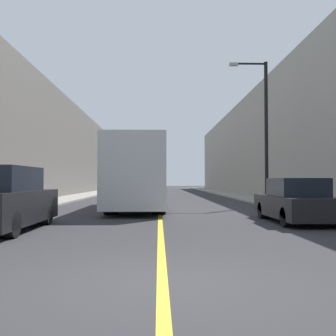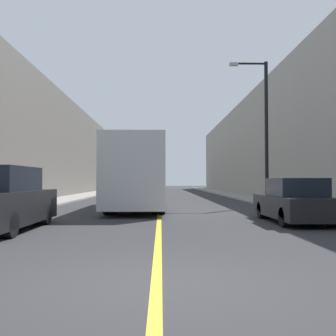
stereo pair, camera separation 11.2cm
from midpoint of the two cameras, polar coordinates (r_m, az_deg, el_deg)
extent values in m
plane|color=#2D2D30|center=(5.67, -1.11, -16.58)|extent=(200.00, 200.00, 0.00)
cube|color=gray|center=(36.20, -12.29, -3.98)|extent=(2.58, 72.00, 0.11)
cube|color=gray|center=(36.20, 10.18, -3.99)|extent=(2.58, 72.00, 0.11)
cube|color=#66605B|center=(37.09, -17.24, 3.00)|extent=(4.00, 72.00, 9.02)
cube|color=gray|center=(37.11, 15.13, 3.44)|extent=(4.00, 72.00, 9.61)
cube|color=gold|center=(35.52, -1.06, -4.15)|extent=(0.16, 72.00, 0.01)
cube|color=silver|center=(20.11, -4.09, -0.76)|extent=(2.60, 10.67, 3.08)
cube|color=black|center=(14.84, -5.18, 1.70)|extent=(2.21, 0.04, 1.39)
cylinder|color=black|center=(16.92, -8.14, -5.14)|extent=(0.57, 0.92, 0.92)
cylinder|color=black|center=(16.80, -1.24, -5.18)|extent=(0.57, 0.92, 0.92)
cylinder|color=black|center=(23.50, -6.14, -4.21)|extent=(0.57, 0.92, 0.92)
cylinder|color=black|center=(23.41, -1.18, -4.23)|extent=(0.57, 0.92, 0.92)
cube|color=black|center=(12.35, -22.73, -5.27)|extent=(1.87, 4.93, 0.94)
cylinder|color=black|center=(10.70, -22.13, -7.62)|extent=(0.41, 0.68, 0.68)
cylinder|color=black|center=(13.58, -17.46, -6.41)|extent=(0.41, 0.68, 0.68)
cube|color=black|center=(14.32, 18.05, -5.33)|extent=(1.78, 4.50, 0.72)
cube|color=black|center=(14.08, 18.33, -2.66)|extent=(1.56, 2.02, 0.61)
cube|color=black|center=(12.24, 21.46, -5.31)|extent=(1.51, 0.04, 0.33)
cylinder|color=black|center=(12.80, 17.17, -6.83)|extent=(0.39, 0.62, 0.62)
cylinder|color=black|center=(13.30, 22.89, -6.58)|extent=(0.39, 0.62, 0.62)
cylinder|color=black|center=(15.47, 13.92, -5.98)|extent=(0.39, 0.62, 0.62)
cylinder|color=black|center=(15.88, 18.78, -5.82)|extent=(0.39, 0.62, 0.62)
cylinder|color=black|center=(23.01, 14.24, 5.00)|extent=(0.20, 0.20, 8.09)
cylinder|color=black|center=(23.58, 11.93, 14.62)|extent=(1.84, 0.12, 0.12)
cube|color=#999993|center=(23.39, 9.66, 14.62)|extent=(0.50, 0.24, 0.16)
camera|label=1|loc=(0.06, -89.85, 0.00)|focal=42.00mm
camera|label=2|loc=(0.06, 90.15, 0.00)|focal=42.00mm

